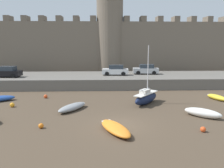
{
  "coord_description": "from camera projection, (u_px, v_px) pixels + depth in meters",
  "views": [
    {
      "loc": [
        -1.28,
        -16.52,
        6.31
      ],
      "look_at": [
        -0.48,
        4.65,
        2.5
      ],
      "focal_mm": 35.0,
      "sensor_mm": 36.0,
      "label": 1
    }
  ],
  "objects": [
    {
      "name": "car_quay_centre_east",
      "position": [
        7.0,
        72.0,
        32.42
      ],
      "size": [
        4.21,
        2.09,
        1.62
      ],
      "color": "black",
      "rests_on": "quay_road"
    },
    {
      "name": "car_quay_centre_west",
      "position": [
        116.0,
        70.0,
        34.68
      ],
      "size": [
        4.21,
        2.09,
        1.62
      ],
      "color": "silver",
      "rests_on": "quay_road"
    },
    {
      "name": "mooring_buoy_mid_mud",
      "position": [
        12.0,
        105.0,
        22.4
      ],
      "size": [
        0.46,
        0.46,
        0.46
      ],
      "primitive_type": "sphere",
      "color": "orange",
      "rests_on": "ground"
    },
    {
      "name": "rowboat_midflat_centre",
      "position": [
        203.0,
        113.0,
        19.28
      ],
      "size": [
        3.13,
        2.86,
        0.77
      ],
      "color": "silver",
      "rests_on": "ground"
    },
    {
      "name": "mooring_buoy_near_channel",
      "position": [
        203.0,
        129.0,
        15.99
      ],
      "size": [
        0.41,
        0.41,
        0.41
      ],
      "primitive_type": "sphere",
      "color": "#E04C1E",
      "rests_on": "ground"
    },
    {
      "name": "castle",
      "position": [
        110.0,
        42.0,
        44.37
      ],
      "size": [
        63.66,
        5.87,
        19.55
      ],
      "color": "#706354",
      "rests_on": "ground"
    },
    {
      "name": "mooring_buoy_near_shore",
      "position": [
        46.0,
        96.0,
        26.17
      ],
      "size": [
        0.44,
        0.44,
        0.44
      ],
      "primitive_type": "sphere",
      "color": "#E04C1E",
      "rests_on": "ground"
    },
    {
      "name": "rowboat_midflat_right",
      "position": [
        217.0,
        97.0,
        25.34
      ],
      "size": [
        1.71,
        2.95,
        0.6
      ],
      "color": "yellow",
      "rests_on": "ground"
    },
    {
      "name": "car_quay_west",
      "position": [
        146.0,
        69.0,
        35.88
      ],
      "size": [
        4.21,
        2.09,
        1.62
      ],
      "color": "#B2B5B7",
      "rests_on": "quay_road"
    },
    {
      "name": "sailboat_foreground_centre",
      "position": [
        146.0,
        98.0,
        23.55
      ],
      "size": [
        3.58,
        4.09,
        6.27
      ],
      "color": "#141E3D",
      "rests_on": "ground"
    },
    {
      "name": "quay_road",
      "position": [
        112.0,
        80.0,
        35.11
      ],
      "size": [
        69.78,
        10.0,
        1.55
      ],
      "primitive_type": "cube",
      "color": "#666059",
      "rests_on": "ground"
    },
    {
      "name": "mooring_buoy_off_centre",
      "position": [
        41.0,
        126.0,
        16.71
      ],
      "size": [
        0.39,
        0.39,
        0.39
      ],
      "primitive_type": "sphere",
      "color": "orange",
      "rests_on": "ground"
    },
    {
      "name": "rowboat_foreground_left",
      "position": [
        115.0,
        128.0,
        16.0
      ],
      "size": [
        2.83,
        4.0,
        0.57
      ],
      "color": "orange",
      "rests_on": "ground"
    },
    {
      "name": "rowboat_near_channel_right",
      "position": [
        72.0,
        107.0,
        21.3
      ],
      "size": [
        3.02,
        3.71,
        0.63
      ],
      "color": "gray",
      "rests_on": "ground"
    },
    {
      "name": "ground_plane",
      "position": [
        120.0,
        125.0,
        17.41
      ],
      "size": [
        160.0,
        160.0,
        0.0
      ],
      "primitive_type": "plane",
      "color": "#4C3D2D"
    }
  ]
}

